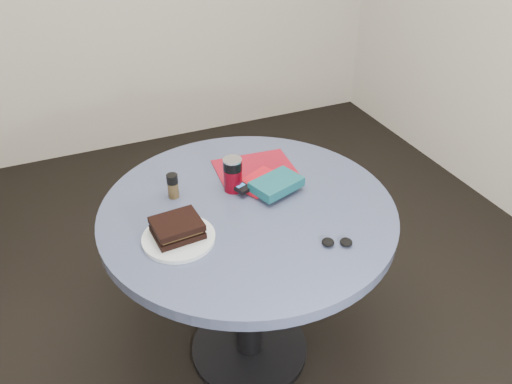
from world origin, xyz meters
name	(u,v)px	position (x,y,z in m)	size (l,w,h in m)	color
ground	(249,350)	(0.00, 0.00, 0.00)	(4.00, 4.00, 0.00)	black
table	(248,243)	(0.00, 0.00, 0.59)	(1.00, 1.00, 0.75)	black
plate	(179,238)	(-0.26, -0.08, 0.76)	(0.23, 0.23, 0.01)	silver
sandwich	(177,228)	(-0.26, -0.07, 0.79)	(0.15, 0.13, 0.05)	black
soda_can	(233,175)	(-0.01, 0.11, 0.81)	(0.09, 0.09, 0.12)	#620411
pepper_grinder	(173,186)	(-0.21, 0.15, 0.80)	(0.04, 0.04, 0.09)	#45371D
magazine	(255,169)	(0.11, 0.21, 0.75)	(0.29, 0.22, 0.01)	maroon
red_book	(260,182)	(0.09, 0.10, 0.76)	(0.17, 0.11, 0.01)	#B50E1C
novel	(276,184)	(0.12, 0.04, 0.79)	(0.17, 0.11, 0.03)	#114953
mp3_player	(240,187)	(0.00, 0.09, 0.78)	(0.07, 0.09, 0.01)	black
headphones	(337,242)	(0.17, -0.29, 0.76)	(0.10, 0.07, 0.02)	black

